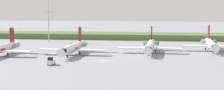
{
  "coord_description": "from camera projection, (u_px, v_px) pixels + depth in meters",
  "views": [
    {
      "loc": [
        20.48,
        -119.14,
        17.38
      ],
      "look_at": [
        0.0,
        17.86,
        3.0
      ],
      "focal_mm": 63.45,
      "sensor_mm": 36.0,
      "label": 1
    }
  ],
  "objects": [
    {
      "name": "grass_berm",
      "position": [
        130.0,
        36.0,
        198.39
      ],
      "size": [
        320.0,
        20.0,
        2.78
      ],
      "primitive_type": "cube",
      "color": "#4C6B38",
      "rests_on": "ground"
    },
    {
      "name": "regional_jet_second",
      "position": [
        73.0,
        47.0,
        136.26
      ],
      "size": [
        22.81,
        31.0,
        9.0
      ],
      "color": "white",
      "rests_on": "ground"
    },
    {
      "name": "baggage_tug",
      "position": [
        51.0,
        61.0,
        113.12
      ],
      "size": [
        1.72,
        3.2,
        2.3
      ],
      "color": "silver",
      "rests_on": "ground"
    },
    {
      "name": "regional_jet_nearest",
      "position": [
        0.0,
        48.0,
        132.46
      ],
      "size": [
        22.81,
        31.0,
        9.0
      ],
      "color": "white",
      "rests_on": "ground"
    },
    {
      "name": "antenna_mast",
      "position": [
        49.0,
        23.0,
        180.68
      ],
      "size": [
        4.4,
        0.5,
        21.46
      ],
      "color": "#B2B2B7",
      "rests_on": "ground"
    },
    {
      "name": "ground_plane",
      "position": [
        117.0,
        50.0,
        151.52
      ],
      "size": [
        500.0,
        500.0,
        0.0
      ],
      "primitive_type": "plane",
      "color": "gray"
    },
    {
      "name": "regional_jet_fourth",
      "position": [
        211.0,
        44.0,
        147.5
      ],
      "size": [
        22.81,
        31.0,
        9.0
      ],
      "color": "white",
      "rests_on": "ground"
    },
    {
      "name": "regional_jet_third",
      "position": [
        150.0,
        46.0,
        141.24
      ],
      "size": [
        22.81,
        31.0,
        9.0
      ],
      "color": "white",
      "rests_on": "ground"
    }
  ]
}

